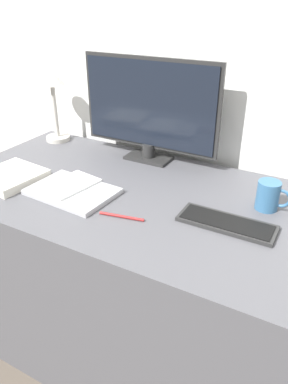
# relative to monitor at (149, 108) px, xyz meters

# --- Properties ---
(ground_plane) EXTENTS (10.00, 10.00, 0.00)m
(ground_plane) POSITION_rel_monitor_xyz_m (0.09, -0.43, -0.96)
(ground_plane) COLOR brown
(wall_back) EXTENTS (3.60, 0.05, 2.40)m
(wall_back) POSITION_rel_monitor_xyz_m (0.09, 0.14, 0.24)
(wall_back) COLOR silver
(wall_back) RESTS_ON ground_plane
(desk) EXTENTS (1.40, 0.74, 0.74)m
(desk) POSITION_rel_monitor_xyz_m (0.09, -0.29, -0.59)
(desk) COLOR #4C4C51
(desk) RESTS_ON ground_plane
(monitor) EXTENTS (0.59, 0.11, 0.41)m
(monitor) POSITION_rel_monitor_xyz_m (0.00, 0.00, 0.00)
(monitor) COLOR #262626
(monitor) RESTS_ON desk
(keyboard) EXTENTS (0.29, 0.11, 0.01)m
(keyboard) POSITION_rel_monitor_xyz_m (0.45, -0.34, -0.21)
(keyboard) COLOR #282828
(keyboard) RESTS_ON desk
(laptop) EXTENTS (0.31, 0.22, 0.02)m
(laptop) POSITION_rel_monitor_xyz_m (-0.09, -0.40, -0.21)
(laptop) COLOR #A3A3A8
(laptop) RESTS_ON desk
(ereader) EXTENTS (0.16, 0.21, 0.01)m
(ereader) POSITION_rel_monitor_xyz_m (-0.11, -0.39, -0.20)
(ereader) COLOR white
(ereader) RESTS_ON laptop
(desk_lamp) EXTENTS (0.11, 0.11, 0.32)m
(desk_lamp) POSITION_rel_monitor_xyz_m (-0.49, -0.01, -0.00)
(desk_lamp) COLOR #BCB7AD
(desk_lamp) RESTS_ON desk
(notebook) EXTENTS (0.23, 0.24, 0.03)m
(notebook) POSITION_rel_monitor_xyz_m (-0.36, -0.44, -0.20)
(notebook) COLOR silver
(notebook) RESTS_ON desk
(coffee_mug) EXTENTS (0.11, 0.07, 0.10)m
(coffee_mug) POSITION_rel_monitor_xyz_m (0.53, -0.18, -0.17)
(coffee_mug) COLOR #336089
(coffee_mug) RESTS_ON desk
(pen) EXTENTS (0.15, 0.04, 0.01)m
(pen) POSITION_rel_monitor_xyz_m (0.15, -0.46, -0.21)
(pen) COLOR maroon
(pen) RESTS_ON desk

